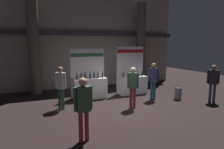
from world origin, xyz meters
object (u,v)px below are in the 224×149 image
object	(u,v)px
visitor_1	(83,104)
visitor_2	(213,80)
visitor_3	(61,84)
visitor_4	(133,84)
exhibitor_booth_0	(90,86)
exhibitor_booth_1	(132,83)
visitor_0	(153,78)
trash_bin	(178,93)

from	to	relation	value
visitor_1	visitor_2	xyz separation A→B (m)	(6.70, 1.47, -0.04)
visitor_3	visitor_4	size ratio (longest dim) A/B	1.02
exhibitor_booth_0	visitor_4	distance (m)	2.63
exhibitor_booth_1	visitor_0	size ratio (longest dim) A/B	1.43
trash_bin	visitor_2	world-z (taller)	visitor_2
exhibitor_booth_1	visitor_3	world-z (taller)	exhibitor_booth_1
trash_bin	visitor_1	bearing A→B (deg)	-155.75
visitor_2	visitor_4	distance (m)	4.00
trash_bin	visitor_2	xyz separation A→B (m)	(1.15, -1.03, 0.76)
exhibitor_booth_0	visitor_3	world-z (taller)	exhibitor_booth_0
exhibitor_booth_0	trash_bin	xyz separation A→B (m)	(4.01, -1.93, -0.34)
exhibitor_booth_1	visitor_4	distance (m)	2.66
trash_bin	visitor_3	size ratio (longest dim) A/B	0.32
exhibitor_booth_0	visitor_0	bearing A→B (deg)	-27.35
visitor_3	exhibitor_booth_0	bearing A→B (deg)	82.89
visitor_0	visitor_3	xyz separation A→B (m)	(-4.45, 0.26, -0.01)
exhibitor_booth_0	visitor_4	xyz separation A→B (m)	(1.22, -2.29, 0.43)
visitor_1	exhibitor_booth_1	bearing A→B (deg)	40.22
trash_bin	visitor_0	size ratio (longest dim) A/B	0.32
visitor_1	visitor_3	xyz separation A→B (m)	(-0.09, 3.22, -0.02)
visitor_2	visitor_4	size ratio (longest dim) A/B	1.00
exhibitor_booth_0	visitor_2	world-z (taller)	exhibitor_booth_0
exhibitor_booth_1	visitor_1	size ratio (longest dim) A/B	1.42
trash_bin	visitor_4	bearing A→B (deg)	-172.64
visitor_1	exhibitor_booth_0	bearing A→B (deg)	63.20
trash_bin	visitor_0	world-z (taller)	visitor_0
trash_bin	visitor_0	bearing A→B (deg)	158.44
trash_bin	visitor_1	distance (m)	6.14
exhibitor_booth_1	visitor_0	world-z (taller)	exhibitor_booth_1
exhibitor_booth_1	visitor_0	bearing A→B (deg)	-76.39
exhibitor_booth_1	trash_bin	bearing A→B (deg)	-51.61
trash_bin	visitor_4	xyz separation A→B (m)	(-2.79, -0.36, 0.76)
trash_bin	visitor_3	world-z (taller)	visitor_3
visitor_2	visitor_3	world-z (taller)	visitor_3
visitor_4	exhibitor_booth_1	bearing A→B (deg)	88.66
exhibitor_booth_0	visitor_4	world-z (taller)	exhibitor_booth_0
exhibitor_booth_0	visitor_3	size ratio (longest dim) A/B	1.39
trash_bin	exhibitor_booth_1	bearing A→B (deg)	128.39
exhibitor_booth_0	trash_bin	bearing A→B (deg)	-25.71
exhibitor_booth_1	visitor_3	xyz separation A→B (m)	(-4.09, -1.22, 0.46)
exhibitor_booth_0	exhibitor_booth_1	distance (m)	2.48
exhibitor_booth_0	visitor_1	world-z (taller)	exhibitor_booth_0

